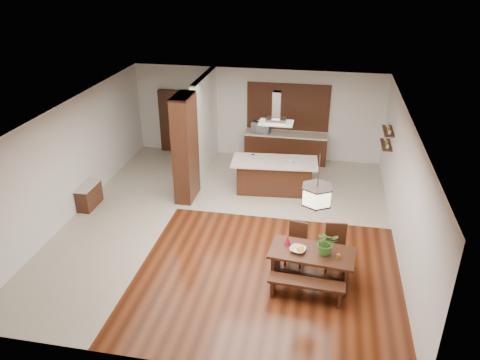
% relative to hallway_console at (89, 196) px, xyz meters
% --- Properties ---
extents(room_shell, '(9.00, 9.04, 2.92)m').
position_rel_hallway_console_xyz_m(room_shell, '(3.81, -0.20, 1.75)').
color(room_shell, '#3B180A').
rests_on(room_shell, ground).
extents(tile_hallway, '(2.50, 9.00, 0.01)m').
position_rel_hallway_console_xyz_m(tile_hallway, '(1.06, -0.20, -0.31)').
color(tile_hallway, beige).
rests_on(tile_hallway, ground).
extents(tile_kitchen, '(5.50, 4.00, 0.01)m').
position_rel_hallway_console_xyz_m(tile_kitchen, '(5.06, 2.30, -0.31)').
color(tile_kitchen, beige).
rests_on(tile_kitchen, ground).
extents(soffit_band, '(8.00, 9.00, 0.02)m').
position_rel_hallway_console_xyz_m(soffit_band, '(3.81, -0.20, 2.57)').
color(soffit_band, '#3E230F').
rests_on(soffit_band, room_shell).
extents(partition_pier, '(0.45, 1.00, 2.90)m').
position_rel_hallway_console_xyz_m(partition_pier, '(2.41, 1.00, 1.14)').
color(partition_pier, black).
rests_on(partition_pier, ground).
extents(partition_stub, '(0.18, 2.40, 2.90)m').
position_rel_hallway_console_xyz_m(partition_stub, '(2.41, 3.10, 1.14)').
color(partition_stub, silver).
rests_on(partition_stub, ground).
extents(hallway_console, '(0.37, 0.88, 0.63)m').
position_rel_hallway_console_xyz_m(hallway_console, '(0.00, 0.00, 0.00)').
color(hallway_console, black).
rests_on(hallway_console, ground).
extents(hallway_doorway, '(1.10, 0.20, 2.10)m').
position_rel_hallway_console_xyz_m(hallway_doorway, '(1.11, 4.20, 0.74)').
color(hallway_doorway, black).
rests_on(hallway_doorway, ground).
extents(rear_counter, '(2.60, 0.62, 0.95)m').
position_rel_hallway_console_xyz_m(rear_counter, '(4.81, 4.00, 0.16)').
color(rear_counter, black).
rests_on(rear_counter, ground).
extents(kitchen_window, '(2.60, 0.08, 1.50)m').
position_rel_hallway_console_xyz_m(kitchen_window, '(4.81, 4.26, 1.44)').
color(kitchen_window, '#A55C31').
rests_on(kitchen_window, room_shell).
extents(shelf_lower, '(0.26, 0.90, 0.04)m').
position_rel_hallway_console_xyz_m(shelf_lower, '(7.68, 2.40, 1.08)').
color(shelf_lower, black).
rests_on(shelf_lower, room_shell).
extents(shelf_upper, '(0.26, 0.90, 0.04)m').
position_rel_hallway_console_xyz_m(shelf_upper, '(7.68, 2.40, 1.49)').
color(shelf_upper, black).
rests_on(shelf_upper, room_shell).
extents(dining_table, '(1.77, 1.01, 0.71)m').
position_rel_hallway_console_xyz_m(dining_table, '(5.94, -2.07, 0.20)').
color(dining_table, black).
rests_on(dining_table, ground).
extents(dining_bench, '(1.50, 0.41, 0.42)m').
position_rel_hallway_console_xyz_m(dining_bench, '(5.88, -2.67, -0.11)').
color(dining_bench, black).
rests_on(dining_bench, ground).
extents(dining_chair_left, '(0.48, 0.48, 0.93)m').
position_rel_hallway_console_xyz_m(dining_chair_left, '(5.57, -1.51, 0.15)').
color(dining_chair_left, black).
rests_on(dining_chair_left, ground).
extents(dining_chair_right, '(0.48, 0.48, 1.02)m').
position_rel_hallway_console_xyz_m(dining_chair_right, '(6.42, -1.59, 0.19)').
color(dining_chair_right, black).
rests_on(dining_chair_right, ground).
extents(pendant_lantern, '(0.64, 0.64, 1.31)m').
position_rel_hallway_console_xyz_m(pendant_lantern, '(5.94, -2.07, 1.93)').
color(pendant_lantern, '#FFF5C3').
rests_on(pendant_lantern, room_shell).
extents(foliage_plant, '(0.55, 0.51, 0.50)m').
position_rel_hallway_console_xyz_m(foliage_plant, '(6.20, -2.08, 0.64)').
color(foliage_plant, '#366923').
rests_on(foliage_plant, dining_table).
extents(fruit_bowl, '(0.38, 0.38, 0.08)m').
position_rel_hallway_console_xyz_m(fruit_bowl, '(5.65, -2.11, 0.43)').
color(fruit_bowl, '#B9AEA2').
rests_on(fruit_bowl, dining_table).
extents(napkin_cone, '(0.17, 0.17, 0.22)m').
position_rel_hallway_console_xyz_m(napkin_cone, '(5.43, -1.91, 0.50)').
color(napkin_cone, maroon).
rests_on(napkin_cone, dining_table).
extents(gold_ornament, '(0.09, 0.09, 0.10)m').
position_rel_hallway_console_xyz_m(gold_ornament, '(6.46, -2.21, 0.44)').
color(gold_ornament, gold).
rests_on(gold_ornament, dining_table).
extents(kitchen_island, '(2.42, 1.21, 0.97)m').
position_rel_hallway_console_xyz_m(kitchen_island, '(4.71, 1.77, 0.18)').
color(kitchen_island, black).
rests_on(kitchen_island, ground).
extents(range_hood, '(0.90, 0.55, 0.87)m').
position_rel_hallway_console_xyz_m(range_hood, '(4.71, 1.77, 2.15)').
color(range_hood, silver).
rests_on(range_hood, room_shell).
extents(island_cup, '(0.13, 0.13, 0.09)m').
position_rel_hallway_console_xyz_m(island_cup, '(5.15, 1.69, 0.70)').
color(island_cup, white).
rests_on(island_cup, kitchen_island).
extents(microwave, '(0.62, 0.46, 0.32)m').
position_rel_hallway_console_xyz_m(microwave, '(4.00, 3.98, 0.80)').
color(microwave, silver).
rests_on(microwave, rear_counter).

